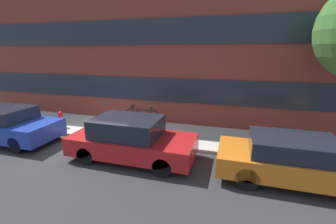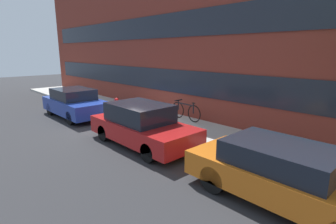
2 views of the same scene
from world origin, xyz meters
name	(u,v)px [view 1 (image 1 of 2)]	position (x,y,z in m)	size (l,w,h in m)	color
ground_plane	(89,139)	(0.00, 0.00, 0.00)	(56.00, 56.00, 0.00)	#2B2B2D
sidewalk_strip	(106,127)	(0.00, 1.31, 0.06)	(28.00, 2.62, 0.12)	#B2AFA8
rowhouse_facade	(120,41)	(0.00, 3.07, 3.92)	(28.00, 1.02, 7.82)	maroon
parked_car_blue	(8,125)	(-2.91, -1.05, 0.68)	(3.96, 1.76, 1.36)	#1E3899
parked_car_red	(131,139)	(2.42, -1.05, 0.68)	(4.09, 1.75, 1.40)	#AD1919
parked_car_orange	(296,160)	(7.29, -1.05, 0.64)	(4.21, 1.70, 1.27)	#D16619
fire_hydrant	(61,119)	(-1.89, 0.65, 0.49)	(0.51, 0.28, 0.73)	red
bicycle	(142,115)	(1.49, 2.11, 0.54)	(1.77, 0.44, 0.85)	black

